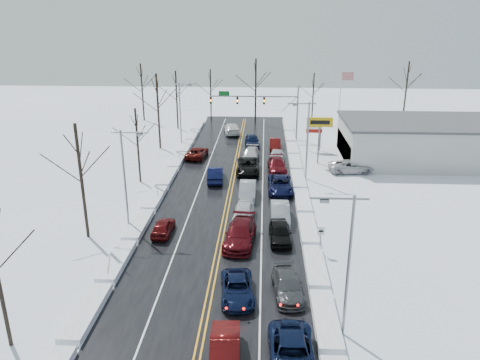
# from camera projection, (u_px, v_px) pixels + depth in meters

# --- Properties ---
(ground) EXTENTS (160.00, 160.00, 0.00)m
(ground) POSITION_uv_depth(u_px,v_px,m) (226.00, 212.00, 45.56)
(ground) COLOR white
(ground) RESTS_ON ground
(road_surface) EXTENTS (14.00, 84.00, 0.01)m
(road_surface) POSITION_uv_depth(u_px,v_px,m) (228.00, 204.00, 47.44)
(road_surface) COLOR black
(road_surface) RESTS_ON ground
(snow_bank_left) EXTENTS (1.49, 72.00, 0.50)m
(snow_bank_left) POSITION_uv_depth(u_px,v_px,m) (154.00, 202.00, 47.81)
(snow_bank_left) COLOR white
(snow_bank_left) RESTS_ON ground
(snow_bank_right) EXTENTS (1.49, 72.00, 0.50)m
(snow_bank_right) POSITION_uv_depth(u_px,v_px,m) (303.00, 205.00, 47.06)
(snow_bank_right) COLOR white
(snow_bank_right) RESTS_ON ground
(traffic_signal_mast) EXTENTS (13.28, 0.39, 8.00)m
(traffic_signal_mast) POSITION_uv_depth(u_px,v_px,m) (264.00, 103.00, 69.84)
(traffic_signal_mast) COLOR slate
(traffic_signal_mast) RESTS_ON ground
(tires_plus_sign) EXTENTS (3.20, 0.34, 6.00)m
(tires_plus_sign) POSITION_uv_depth(u_px,v_px,m) (320.00, 125.00, 58.38)
(tires_plus_sign) COLOR slate
(tires_plus_sign) RESTS_ON ground
(used_vehicles_sign) EXTENTS (2.20, 0.22, 4.65)m
(used_vehicles_sign) POSITION_uv_depth(u_px,v_px,m) (314.00, 127.00, 64.59)
(used_vehicles_sign) COLOR slate
(used_vehicles_sign) RESTS_ON ground
(speed_limit_sign) EXTENTS (0.55, 0.09, 2.35)m
(speed_limit_sign) POSITION_uv_depth(u_px,v_px,m) (321.00, 235.00, 37.08)
(speed_limit_sign) COLOR slate
(speed_limit_sign) RESTS_ON ground
(flagpole) EXTENTS (1.87, 1.20, 10.00)m
(flagpole) POSITION_uv_depth(u_px,v_px,m) (341.00, 99.00, 71.00)
(flagpole) COLOR silver
(flagpole) RESTS_ON ground
(dealership_building) EXTENTS (20.40, 12.40, 5.30)m
(dealership_building) POSITION_uv_depth(u_px,v_px,m) (422.00, 141.00, 60.40)
(dealership_building) COLOR #BABAB5
(dealership_building) RESTS_ON ground
(streetlight_se) EXTENTS (3.20, 0.25, 9.00)m
(streetlight_se) POSITION_uv_depth(u_px,v_px,m) (346.00, 256.00, 26.44)
(streetlight_se) COLOR slate
(streetlight_se) RESTS_ON ground
(streetlight_ne) EXTENTS (3.20, 0.25, 9.00)m
(streetlight_ne) POSITION_uv_depth(u_px,v_px,m) (306.00, 134.00, 52.75)
(streetlight_ne) COLOR slate
(streetlight_ne) RESTS_ON ground
(streetlight_sw) EXTENTS (3.20, 0.25, 9.00)m
(streetlight_sw) POSITION_uv_depth(u_px,v_px,m) (126.00, 172.00, 40.41)
(streetlight_sw) COLOR slate
(streetlight_sw) RESTS_ON ground
(streetlight_nw) EXTENTS (3.20, 0.25, 9.00)m
(streetlight_nw) POSITION_uv_depth(u_px,v_px,m) (181.00, 109.00, 66.73)
(streetlight_nw) COLOR slate
(streetlight_nw) RESTS_ON ground
(tree_left_b) EXTENTS (4.00, 4.00, 10.00)m
(tree_left_b) POSITION_uv_depth(u_px,v_px,m) (79.00, 160.00, 38.12)
(tree_left_b) COLOR #2D231C
(tree_left_b) RESTS_ON ground
(tree_left_c) EXTENTS (3.40, 3.40, 8.50)m
(tree_left_c) POSITION_uv_depth(u_px,v_px,m) (137.00, 131.00, 51.59)
(tree_left_c) COLOR #2D231C
(tree_left_c) RESTS_ON ground
(tree_left_d) EXTENTS (4.20, 4.20, 10.50)m
(tree_left_d) POSITION_uv_depth(u_px,v_px,m) (157.00, 97.00, 64.30)
(tree_left_d) COLOR #2D231C
(tree_left_d) RESTS_ON ground
(tree_left_e) EXTENTS (3.80, 3.80, 9.50)m
(tree_left_e) POSITION_uv_depth(u_px,v_px,m) (176.00, 89.00, 75.80)
(tree_left_e) COLOR #2D231C
(tree_left_e) RESTS_ON ground
(tree_far_a) EXTENTS (4.00, 4.00, 10.00)m
(tree_far_a) POSITION_uv_depth(u_px,v_px,m) (142.00, 81.00, 81.67)
(tree_far_a) COLOR #2D231C
(tree_far_a) RESTS_ON ground
(tree_far_b) EXTENTS (3.60, 3.60, 9.00)m
(tree_far_b) POSITION_uv_depth(u_px,v_px,m) (211.00, 85.00, 82.26)
(tree_far_b) COLOR #2D231C
(tree_far_b) RESTS_ON ground
(tree_far_c) EXTENTS (4.40, 4.40, 11.00)m
(tree_far_c) POSITION_uv_depth(u_px,v_px,m) (256.00, 78.00, 79.51)
(tree_far_c) COLOR #2D231C
(tree_far_c) RESTS_ON ground
(tree_far_d) EXTENTS (3.40, 3.40, 8.50)m
(tree_far_d) POSITION_uv_depth(u_px,v_px,m) (313.00, 88.00, 81.02)
(tree_far_d) COLOR #2D231C
(tree_far_d) RESTS_ON ground
(tree_far_e) EXTENTS (4.20, 4.20, 10.50)m
(tree_far_e) POSITION_uv_depth(u_px,v_px,m) (407.00, 80.00, 80.23)
(tree_far_e) COLOR #2D231C
(tree_far_e) RESTS_ON ground
(queued_car_2) EXTENTS (2.67, 4.97, 1.33)m
(queued_car_2) POSITION_uv_depth(u_px,v_px,m) (237.00, 297.00, 31.88)
(queued_car_2) COLOR black
(queued_car_2) RESTS_ON ground
(queued_car_3) EXTENTS (2.90, 6.10, 1.72)m
(queued_car_3) POSITION_uv_depth(u_px,v_px,m) (240.00, 243.00, 39.33)
(queued_car_3) COLOR #48090F
(queued_car_3) RESTS_ON ground
(queued_car_4) EXTENTS (2.15, 4.76, 1.59)m
(queued_car_4) POSITION_uv_depth(u_px,v_px,m) (243.00, 220.00, 43.64)
(queued_car_4) COLOR silver
(queued_car_4) RESTS_ON ground
(queued_car_5) EXTENTS (1.70, 4.86, 1.60)m
(queued_car_5) POSITION_uv_depth(u_px,v_px,m) (248.00, 197.00, 49.08)
(queued_car_5) COLOR #A0A2A8
(queued_car_5) RESTS_ON ground
(queued_car_6) EXTENTS (2.80, 5.93, 1.64)m
(queued_car_6) POSITION_uv_depth(u_px,v_px,m) (248.00, 172.00, 56.67)
(queued_car_6) COLOR black
(queued_car_6) RESTS_ON ground
(queued_car_7) EXTENTS (2.29, 5.02, 1.42)m
(queued_car_7) POSITION_uv_depth(u_px,v_px,m) (251.00, 159.00, 61.84)
(queued_car_7) COLOR silver
(queued_car_7) RESTS_ON ground
(queued_car_8) EXTENTS (2.39, 5.15, 1.71)m
(queued_car_8) POSITION_uv_depth(u_px,v_px,m) (252.00, 147.00, 67.61)
(queued_car_8) COLOR black
(queued_car_8) RESTS_ON ground
(queued_car_11) EXTENTS (2.38, 4.87, 1.36)m
(queued_car_11) POSITION_uv_depth(u_px,v_px,m) (287.00, 294.00, 32.21)
(queued_car_11) COLOR #404245
(queued_car_11) RESTS_ON ground
(queued_car_12) EXTENTS (2.02, 4.59, 1.54)m
(queued_car_12) POSITION_uv_depth(u_px,v_px,m) (280.00, 241.00, 39.75)
(queued_car_12) COLOR black
(queued_car_12) RESTS_ON ground
(queued_car_13) EXTENTS (1.77, 4.89, 1.60)m
(queued_car_13) POSITION_uv_depth(u_px,v_px,m) (280.00, 221.00, 43.58)
(queued_car_13) COLOR #A3A6AA
(queued_car_13) RESTS_ON ground
(queued_car_14) EXTENTS (2.70, 5.69, 1.57)m
(queued_car_14) POSITION_uv_depth(u_px,v_px,m) (280.00, 191.00, 50.69)
(queued_car_14) COLOR black
(queued_car_14) RESTS_ON ground
(queued_car_15) EXTENTS (2.42, 5.40, 1.54)m
(queued_car_15) POSITION_uv_depth(u_px,v_px,m) (277.00, 171.00, 57.06)
(queued_car_15) COLOR #540B12
(queued_car_15) RESTS_ON ground
(queued_car_16) EXTENTS (2.22, 4.61, 1.52)m
(queued_car_16) POSITION_uv_depth(u_px,v_px,m) (276.00, 162.00, 60.67)
(queued_car_16) COLOR silver
(queued_car_16) RESTS_ON ground
(queued_car_17) EXTENTS (1.54, 4.39, 1.44)m
(queued_car_17) POSITION_uv_depth(u_px,v_px,m) (275.00, 149.00, 66.46)
(queued_car_17) COLOR #550C0B
(queued_car_17) RESTS_ON ground
(oncoming_car_0) EXTENTS (2.13, 5.13, 1.65)m
(oncoming_car_0) POSITION_uv_depth(u_px,v_px,m) (216.00, 181.00, 53.90)
(oncoming_car_0) COLOR black
(oncoming_car_0) RESTS_ON ground
(oncoming_car_1) EXTENTS (2.86, 5.29, 1.41)m
(oncoming_car_1) POSITION_uv_depth(u_px,v_px,m) (197.00, 158.00, 62.50)
(oncoming_car_1) COLOR #550E0B
(oncoming_car_1) RESTS_ON ground
(oncoming_car_2) EXTENTS (3.12, 6.03, 1.67)m
(oncoming_car_2) POSITION_uv_depth(u_px,v_px,m) (232.00, 134.00, 74.83)
(oncoming_car_2) COLOR white
(oncoming_car_2) RESTS_ON ground
(oncoming_car_3) EXTENTS (1.69, 3.96, 1.33)m
(oncoming_car_3) POSITION_uv_depth(u_px,v_px,m) (164.00, 234.00, 41.01)
(oncoming_car_3) COLOR #4F0A0C
(oncoming_car_3) RESTS_ON ground
(parked_car_0) EXTENTS (5.62, 2.94, 1.51)m
(parked_car_0) POSITION_uv_depth(u_px,v_px,m) (351.00, 172.00, 56.71)
(parked_car_0) COLOR #B8B8BA
(parked_car_0) RESTS_ON ground
(parked_car_1) EXTENTS (2.00, 4.62, 1.32)m
(parked_car_1) POSITION_uv_depth(u_px,v_px,m) (368.00, 162.00, 60.70)
(parked_car_1) COLOR #A7AAAF
(parked_car_1) RESTS_ON ground
(parked_car_2) EXTENTS (2.15, 4.37, 1.43)m
(parked_car_2) POSITION_uv_depth(u_px,v_px,m) (347.00, 152.00, 64.80)
(parked_car_2) COLOR silver
(parked_car_2) RESTS_ON ground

